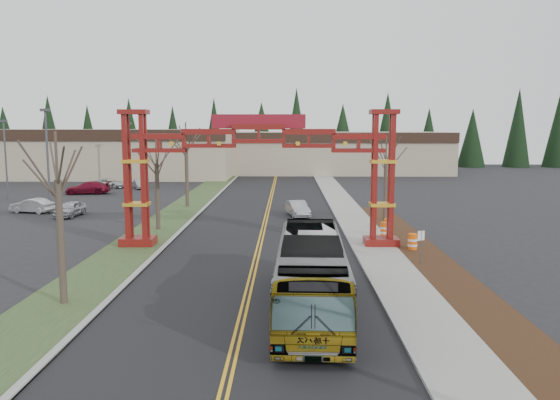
{
  "coord_description": "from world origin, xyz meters",
  "views": [
    {
      "loc": [
        1.86,
        -17.15,
        7.74
      ],
      "look_at": [
        1.41,
        14.59,
        3.53
      ],
      "focal_mm": 35.0,
      "sensor_mm": 36.0,
      "label": 1
    }
  ],
  "objects_px": {
    "retail_building_west": "(93,152)",
    "light_pole_near": "(47,152)",
    "barrel_mid": "(384,230)",
    "retail_building_east": "(334,152)",
    "transit_bus": "(311,274)",
    "bare_tree_median_mid": "(156,164)",
    "parked_car_mid_a": "(88,188)",
    "bare_tree_median_far": "(186,147)",
    "parked_car_near_b": "(32,206)",
    "light_pole_far": "(129,149)",
    "barrel_south": "(412,242)",
    "bare_tree_median_near": "(58,181)",
    "gateway_arch": "(259,155)",
    "parked_car_near_a": "(70,209)",
    "bare_tree_right_far": "(386,161)",
    "parked_car_far_a": "(140,184)",
    "street_sign": "(421,241)",
    "parked_car_far_b": "(109,183)",
    "barrel_north": "(388,225)",
    "silver_sedan": "(298,209)",
    "light_pole_mid": "(5,154)"
  },
  "relations": [
    {
      "from": "bare_tree_median_near",
      "to": "barrel_north",
      "type": "distance_m",
      "value": 24.99
    },
    {
      "from": "bare_tree_median_mid",
      "to": "bare_tree_right_far",
      "type": "relative_size",
      "value": 1.02
    },
    {
      "from": "parked_car_near_b",
      "to": "parked_car_far_a",
      "type": "xyz_separation_m",
      "value": [
        4.54,
        20.11,
        -0.05
      ]
    },
    {
      "from": "retail_building_west",
      "to": "barrel_mid",
      "type": "height_order",
      "value": "retail_building_west"
    },
    {
      "from": "silver_sedan",
      "to": "barrel_south",
      "type": "bearing_deg",
      "value": -74.93
    },
    {
      "from": "parked_car_near_b",
      "to": "barrel_mid",
      "type": "height_order",
      "value": "parked_car_near_b"
    },
    {
      "from": "street_sign",
      "to": "barrel_mid",
      "type": "distance_m",
      "value": 7.88
    },
    {
      "from": "parked_car_mid_a",
      "to": "barrel_north",
      "type": "xyz_separation_m",
      "value": [
        31.03,
        -23.09,
        -0.25
      ]
    },
    {
      "from": "retail_building_west",
      "to": "barrel_north",
      "type": "bearing_deg",
      "value": -51.07
    },
    {
      "from": "gateway_arch",
      "to": "retail_building_east",
      "type": "height_order",
      "value": "gateway_arch"
    },
    {
      "from": "silver_sedan",
      "to": "retail_building_west",
      "type": "bearing_deg",
      "value": 115.9
    },
    {
      "from": "gateway_arch",
      "to": "retail_building_west",
      "type": "height_order",
      "value": "gateway_arch"
    },
    {
      "from": "bare_tree_right_far",
      "to": "bare_tree_median_mid",
      "type": "bearing_deg",
      "value": -166.18
    },
    {
      "from": "parked_car_near_a",
      "to": "parked_car_near_b",
      "type": "distance_m",
      "value": 4.74
    },
    {
      "from": "parked_car_mid_a",
      "to": "bare_tree_right_far",
      "type": "bearing_deg",
      "value": 52.36
    },
    {
      "from": "parked_car_mid_a",
      "to": "bare_tree_median_far",
      "type": "distance_m",
      "value": 18.02
    },
    {
      "from": "bare_tree_right_far",
      "to": "barrel_north",
      "type": "relative_size",
      "value": 7.23
    },
    {
      "from": "bare_tree_right_far",
      "to": "bare_tree_median_near",
      "type": "bearing_deg",
      "value": -129.14
    },
    {
      "from": "retail_building_west",
      "to": "parked_car_near_b",
      "type": "height_order",
      "value": "retail_building_west"
    },
    {
      "from": "gateway_arch",
      "to": "bare_tree_median_near",
      "type": "height_order",
      "value": "gateway_arch"
    },
    {
      "from": "bare_tree_right_far",
      "to": "light_pole_far",
      "type": "relative_size",
      "value": 0.84
    },
    {
      "from": "parked_car_far_b",
      "to": "barrel_south",
      "type": "height_order",
      "value": "parked_car_far_b"
    },
    {
      "from": "street_sign",
      "to": "bare_tree_right_far",
      "type": "bearing_deg",
      "value": 87.67
    },
    {
      "from": "parked_car_far_b",
      "to": "gateway_arch",
      "type": "bearing_deg",
      "value": -136.2
    },
    {
      "from": "bare_tree_median_far",
      "to": "light_pole_near",
      "type": "relative_size",
      "value": 0.87
    },
    {
      "from": "parked_car_near_b",
      "to": "light_pole_near",
      "type": "xyz_separation_m",
      "value": [
        0.81,
        1.95,
        4.85
      ]
    },
    {
      "from": "gateway_arch",
      "to": "bare_tree_median_mid",
      "type": "relative_size",
      "value": 2.53
    },
    {
      "from": "retail_building_east",
      "to": "bare_tree_median_mid",
      "type": "bearing_deg",
      "value": -107.73
    },
    {
      "from": "retail_building_east",
      "to": "bare_tree_median_near",
      "type": "height_order",
      "value": "bare_tree_median_near"
    },
    {
      "from": "transit_bus",
      "to": "bare_tree_right_far",
      "type": "bearing_deg",
      "value": 74.45
    },
    {
      "from": "retail_building_west",
      "to": "parked_car_mid_a",
      "type": "bearing_deg",
      "value": -72.0
    },
    {
      "from": "light_pole_far",
      "to": "barrel_south",
      "type": "distance_m",
      "value": 48.87
    },
    {
      "from": "street_sign",
      "to": "parked_car_far_a",
      "type": "bearing_deg",
      "value": 124.15
    },
    {
      "from": "parked_car_far_a",
      "to": "street_sign",
      "type": "bearing_deg",
      "value": -78.2
    },
    {
      "from": "bare_tree_median_far",
      "to": "bare_tree_median_near",
      "type": "bearing_deg",
      "value": -90.0
    },
    {
      "from": "bare_tree_median_near",
      "to": "parked_car_near_b",
      "type": "bearing_deg",
      "value": 117.55
    },
    {
      "from": "transit_bus",
      "to": "street_sign",
      "type": "distance_m",
      "value": 10.3
    },
    {
      "from": "light_pole_near",
      "to": "light_pole_far",
      "type": "bearing_deg",
      "value": 86.28
    },
    {
      "from": "bare_tree_median_near",
      "to": "barrel_south",
      "type": "bearing_deg",
      "value": 31.22
    },
    {
      "from": "parked_car_near_a",
      "to": "bare_tree_right_far",
      "type": "bearing_deg",
      "value": -0.01
    },
    {
      "from": "retail_building_west",
      "to": "retail_building_east",
      "type": "height_order",
      "value": "retail_building_west"
    },
    {
      "from": "barrel_mid",
      "to": "retail_building_east",
      "type": "bearing_deg",
      "value": 88.77
    },
    {
      "from": "transit_bus",
      "to": "light_pole_near",
      "type": "distance_m",
      "value": 37.42
    },
    {
      "from": "light_pole_mid",
      "to": "parked_car_mid_a",
      "type": "bearing_deg",
      "value": 33.61
    },
    {
      "from": "light_pole_near",
      "to": "transit_bus",
      "type": "bearing_deg",
      "value": -50.62
    },
    {
      "from": "parked_car_near_a",
      "to": "bare_tree_median_mid",
      "type": "height_order",
      "value": "bare_tree_median_mid"
    },
    {
      "from": "retail_building_west",
      "to": "light_pole_near",
      "type": "relative_size",
      "value": 4.83
    },
    {
      "from": "bare_tree_right_far",
      "to": "barrel_south",
      "type": "bearing_deg",
      "value": -91.23
    },
    {
      "from": "parked_car_near_b",
      "to": "light_pole_far",
      "type": "height_order",
      "value": "light_pole_far"
    },
    {
      "from": "bare_tree_median_near",
      "to": "transit_bus",
      "type": "bearing_deg",
      "value": -4.17
    }
  ]
}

